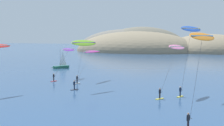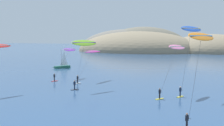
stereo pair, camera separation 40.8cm
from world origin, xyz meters
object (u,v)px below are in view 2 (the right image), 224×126
at_px(kitesurfer_purple, 68,52).
at_px(kitesurfer_lime, 84,46).
at_px(kitesurfer_orange, 200,44).
at_px(kitesurfer_pink, 176,50).
at_px(sailboat_near, 61,66).
at_px(kitesurfer_magenta, 91,54).
at_px(kitesurfer_blue, 190,34).

bearing_deg(kitesurfer_purple, kitesurfer_lime, -48.31).
bearing_deg(kitesurfer_orange, kitesurfer_pink, 107.70).
bearing_deg(kitesurfer_purple, sailboat_near, 126.40).
xyz_separation_m(kitesurfer_pink, kitesurfer_magenta, (-19.41, 8.45, -1.44)).
bearing_deg(sailboat_near, kitesurfer_magenta, -43.60).
relative_size(kitesurfer_blue, kitesurfer_lime, 1.26).
height_order(kitesurfer_purple, kitesurfer_orange, kitesurfer_orange).
relative_size(sailboat_near, kitesurfer_pink, 0.69).
relative_size(kitesurfer_purple, kitesurfer_lime, 1.00).
xyz_separation_m(kitesurfer_pink, kitesurfer_purple, (-25.84, 9.63, -1.26)).
distance_m(kitesurfer_purple, kitesurfer_orange, 39.78).
relative_size(kitesurfer_purple, kitesurfer_orange, 0.89).
height_order(kitesurfer_blue, kitesurfer_purple, kitesurfer_blue).
height_order(kitesurfer_orange, kitesurfer_lime, kitesurfer_orange).
relative_size(kitesurfer_magenta, kitesurfer_lime, 1.03).
distance_m(kitesurfer_blue, kitesurfer_purple, 29.84).
relative_size(sailboat_near, kitesurfer_purple, 0.63).
relative_size(kitesurfer_blue, kitesurfer_pink, 1.37).
distance_m(sailboat_near, kitesurfer_blue, 48.81).
distance_m(sailboat_near, kitesurfer_purple, 21.31).
height_order(sailboat_near, kitesurfer_orange, kitesurfer_orange).
relative_size(kitesurfer_orange, kitesurfer_lime, 1.12).
height_order(sailboat_near, kitesurfer_magenta, kitesurfer_magenta).
relative_size(sailboat_near, kitesurfer_orange, 0.56).
bearing_deg(kitesurfer_pink, sailboat_near, 145.44).
height_order(kitesurfer_purple, kitesurfer_magenta, kitesurfer_purple).
bearing_deg(kitesurfer_blue, sailboat_near, 147.32).
bearing_deg(kitesurfer_pink, kitesurfer_magenta, 156.48).
bearing_deg(kitesurfer_magenta, kitesurfer_blue, -20.47).
bearing_deg(kitesurfer_blue, kitesurfer_lime, -176.01).
xyz_separation_m(sailboat_near, kitesurfer_blue, (40.31, -25.86, 9.40)).
relative_size(kitesurfer_blue, kitesurfer_purple, 1.26).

